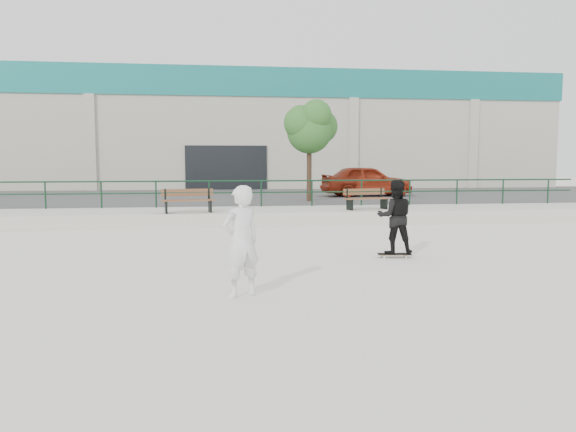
{
  "coord_description": "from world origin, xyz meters",
  "views": [
    {
      "loc": [
        -0.9,
        -10.89,
        2.29
      ],
      "look_at": [
        0.85,
        2.0,
        1.0
      ],
      "focal_mm": 35.0,
      "sensor_mm": 36.0,
      "label": 1
    }
  ],
  "objects": [
    {
      "name": "parking_strip",
      "position": [
        0.0,
        18.0,
        0.25
      ],
      "size": [
        60.0,
        14.0,
        0.5
      ],
      "primitive_type": "cube",
      "color": "#3E3E3E",
      "rests_on": "ground"
    },
    {
      "name": "bench_right",
      "position": [
        4.7,
        9.01,
        0.88
      ],
      "size": [
        1.74,
        0.82,
        0.77
      ],
      "rotation": [
        0.0,
        0.0,
        0.21
      ],
      "color": "brown",
      "rests_on": "ledge"
    },
    {
      "name": "red_car",
      "position": [
        6.82,
        16.53,
        1.27
      ],
      "size": [
        4.63,
        2.09,
        1.54
      ],
      "primitive_type": "imported",
      "rotation": [
        0.0,
        0.0,
        1.63
      ],
      "color": "maroon",
      "rests_on": "parking_strip"
    },
    {
      "name": "ledge",
      "position": [
        0.0,
        9.5,
        0.25
      ],
      "size": [
        30.0,
        3.0,
        0.5
      ],
      "primitive_type": "cube",
      "color": "#BBB8AA",
      "rests_on": "ground"
    },
    {
      "name": "railing",
      "position": [
        -0.0,
        10.8,
        1.24
      ],
      "size": [
        28.0,
        0.06,
        1.03
      ],
      "color": "#143721",
      "rests_on": "ledge"
    },
    {
      "name": "bench_left",
      "position": [
        -1.72,
        8.6,
        0.91
      ],
      "size": [
        1.85,
        0.78,
        0.83
      ],
      "rotation": [
        0.0,
        0.0,
        0.15
      ],
      "color": "brown",
      "rests_on": "ledge"
    },
    {
      "name": "standing_skater",
      "position": [
        3.36,
        1.77,
        0.97
      ],
      "size": [
        0.94,
        0.79,
        1.74
      ],
      "primitive_type": "imported",
      "rotation": [
        0.0,
        0.0,
        2.98
      ],
      "color": "black",
      "rests_on": "skateboard"
    },
    {
      "name": "skateboard",
      "position": [
        3.36,
        1.77,
        0.07
      ],
      "size": [
        0.8,
        0.29,
        0.09
      ],
      "rotation": [
        0.0,
        0.0,
        -0.12
      ],
      "color": "black",
      "rests_on": "ground"
    },
    {
      "name": "ground",
      "position": [
        0.0,
        0.0,
        0.0
      ],
      "size": [
        120.0,
        120.0,
        0.0
      ],
      "primitive_type": "plane",
      "color": "silver",
      "rests_on": "ground"
    },
    {
      "name": "commercial_building",
      "position": [
        -0.0,
        31.99,
        4.58
      ],
      "size": [
        44.2,
        16.33,
        8.0
      ],
      "color": "#ACAA9A",
      "rests_on": "ground"
    },
    {
      "name": "tree",
      "position": [
        3.37,
        13.41,
        3.78
      ],
      "size": [
        2.46,
        2.19,
        4.38
      ],
      "color": "#433421",
      "rests_on": "parking_strip"
    },
    {
      "name": "seated_skater",
      "position": [
        -0.43,
        -1.58,
        0.94
      ],
      "size": [
        0.81,
        0.71,
        1.88
      ],
      "primitive_type": "imported",
      "rotation": [
        0.0,
        0.0,
        3.6
      ],
      "color": "white",
      "rests_on": "ground"
    }
  ]
}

